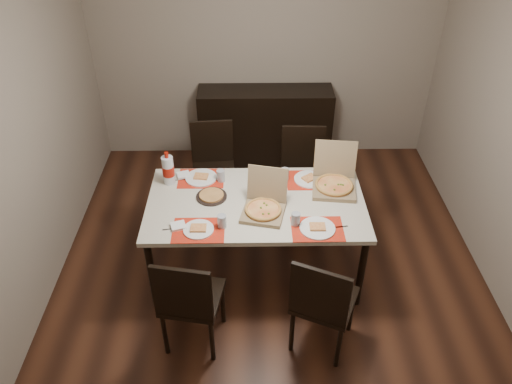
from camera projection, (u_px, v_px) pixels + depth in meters
ground at (270, 265)px, 4.59m from camera, size 3.80×4.00×0.02m
room_walls at (272, 66)px, 3.90m from camera, size 3.84×4.02×2.62m
sideboard at (265, 127)px, 5.75m from camera, size 1.50×0.40×0.90m
dining_table at (256, 208)px, 4.16m from camera, size 1.80×1.00×0.75m
chair_near_left at (189, 299)px, 3.59m from camera, size 0.49×0.49×0.93m
chair_near_right at (322, 302)px, 3.57m from camera, size 0.56×0.56×0.93m
chair_far_left at (213, 164)px, 5.01m from camera, size 0.45×0.45×0.93m
chair_far_right at (303, 169)px, 4.93m from camera, size 0.44×0.44×0.93m
setting_near_left at (202, 227)px, 3.83m from camera, size 0.50×0.30×0.11m
setting_near_right at (312, 226)px, 3.84m from camera, size 0.44×0.30×0.11m
setting_far_left at (204, 177)px, 4.37m from camera, size 0.47×0.30×0.11m
setting_far_right at (303, 178)px, 4.36m from camera, size 0.51×0.30×0.11m
napkin_loose at (269, 201)px, 4.11m from camera, size 0.16×0.16×0.02m
pizza_box_center at (264, 206)px, 3.98m from camera, size 0.40×0.43×0.33m
pizza_box_right at (334, 182)px, 4.25m from camera, size 0.40×0.44×0.36m
faina_plate at (212, 196)px, 4.16m from camera, size 0.26×0.26×0.03m
dip_bowl at (267, 188)px, 4.25m from camera, size 0.13×0.13×0.03m
soda_bottle at (168, 170)px, 4.26m from camera, size 0.10×0.10×0.31m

